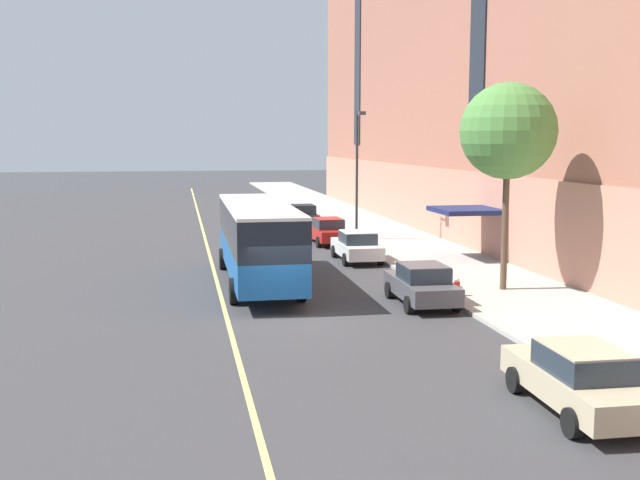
# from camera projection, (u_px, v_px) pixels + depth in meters

# --- Properties ---
(ground_plane) EXTENTS (260.00, 260.00, 0.00)m
(ground_plane) POSITION_uv_depth(u_px,v_px,m) (286.00, 320.00, 25.62)
(ground_plane) COLOR #38383A
(sidewalk) EXTENTS (5.95, 160.00, 0.15)m
(sidewalk) POSITION_uv_depth(u_px,v_px,m) (506.00, 290.00, 30.26)
(sidewalk) COLOR #ADA89E
(sidewalk) RESTS_ON ground
(city_bus) EXTENTS (2.92, 12.22, 3.46)m
(city_bus) POSITION_uv_depth(u_px,v_px,m) (258.00, 238.00, 31.58)
(city_bus) COLOR #19569E
(city_bus) RESTS_ON ground
(parked_car_darkgray_0) EXTENTS (2.03, 4.37, 1.56)m
(parked_car_darkgray_0) POSITION_uv_depth(u_px,v_px,m) (422.00, 284.00, 27.82)
(parked_car_darkgray_0) COLOR #4C4C51
(parked_car_darkgray_0) RESTS_ON ground
(parked_car_champagne_2) EXTENTS (1.99, 4.61, 1.56)m
(parked_car_champagne_2) POSITION_uv_depth(u_px,v_px,m) (578.00, 379.00, 16.78)
(parked_car_champagne_2) COLOR #BCAD89
(parked_car_champagne_2) RESTS_ON ground
(parked_car_black_3) EXTENTS (1.94, 4.61, 1.56)m
(parked_car_black_3) POSITION_uv_depth(u_px,v_px,m) (303.00, 215.00, 53.53)
(parked_car_black_3) COLOR black
(parked_car_black_3) RESTS_ON ground
(parked_car_red_5) EXTENTS (2.02, 4.66, 1.56)m
(parked_car_red_5) POSITION_uv_depth(u_px,v_px,m) (328.00, 231.00, 44.33)
(parked_car_red_5) COLOR #B21E19
(parked_car_red_5) RESTS_ON ground
(parked_car_white_6) EXTENTS (2.01, 4.55, 1.56)m
(parked_car_white_6) POSITION_uv_depth(u_px,v_px,m) (357.00, 246.00, 37.93)
(parked_car_white_6) COLOR silver
(parked_car_white_6) RESTS_ON ground
(street_tree_mid_block) EXTENTS (3.79, 3.79, 8.21)m
(street_tree_mid_block) POSITION_uv_depth(u_px,v_px,m) (508.00, 132.00, 29.31)
(street_tree_mid_block) COLOR brown
(street_tree_mid_block) RESTS_ON sidewalk
(street_lamp) EXTENTS (0.36, 1.48, 7.67)m
(street_lamp) POSITION_uv_depth(u_px,v_px,m) (358.00, 163.00, 44.67)
(street_lamp) COLOR #2D2D30
(street_lamp) RESTS_ON sidewalk
(fire_hydrant) EXTENTS (0.42, 0.24, 0.72)m
(fire_hydrant) POSITION_uv_depth(u_px,v_px,m) (457.00, 287.00, 28.79)
(fire_hydrant) COLOR red
(fire_hydrant) RESTS_ON sidewalk
(lane_centerline) EXTENTS (0.16, 140.00, 0.01)m
(lane_centerline) POSITION_uv_depth(u_px,v_px,m) (223.00, 303.00, 28.18)
(lane_centerline) COLOR #E0D66B
(lane_centerline) RESTS_ON ground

